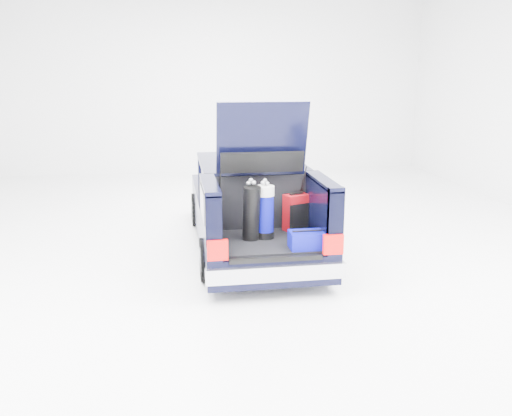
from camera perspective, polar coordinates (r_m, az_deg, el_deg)
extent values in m
plane|color=white|center=(9.06, -0.49, -4.15)|extent=(14.00, 14.00, 0.00)
cube|color=black|center=(9.53, -1.07, -0.07)|extent=(1.75, 3.00, 0.70)
cube|color=black|center=(11.07, -2.17, 1.45)|extent=(1.70, 0.30, 0.50)
cube|color=#B3B3BB|center=(11.22, -2.25, 1.26)|extent=(1.72, 0.10, 0.22)
cube|color=black|center=(8.91, -0.65, 2.99)|extent=(1.55, 1.95, 0.54)
cube|color=black|center=(8.86, -0.65, 4.83)|extent=(1.62, 2.05, 0.06)
cube|color=black|center=(7.55, 1.18, -5.23)|extent=(1.75, 1.30, 0.40)
cube|color=black|center=(7.49, 1.16, -3.56)|extent=(1.32, 1.18, 0.05)
cube|color=black|center=(7.27, -4.83, -0.89)|extent=(0.20, 1.30, 0.85)
cube|color=black|center=(7.53, 7.02, -0.40)|extent=(0.20, 1.30, 0.85)
cube|color=black|center=(7.16, -4.90, 2.47)|extent=(0.20, 1.30, 0.06)
cube|color=black|center=(7.43, 7.12, 2.84)|extent=(0.20, 1.30, 0.06)
cube|color=black|center=(7.95, 0.42, 0.47)|extent=(1.36, 0.08, 0.84)
cube|color=#B3B3BB|center=(6.91, 2.16, -6.87)|extent=(1.80, 0.12, 0.20)
cube|color=#AD0907|center=(6.72, -4.07, -4.44)|extent=(0.26, 0.07, 0.26)
cube|color=#AD0907|center=(6.99, 8.13, -3.80)|extent=(0.26, 0.07, 0.26)
cube|color=black|center=(6.88, 2.12, -5.41)|extent=(1.20, 0.06, 0.06)
cube|color=black|center=(7.60, 0.64, 7.42)|extent=(1.28, 0.33, 1.03)
cube|color=black|center=(7.63, 0.60, 8.50)|extent=(0.95, 0.17, 0.54)
cylinder|color=black|center=(10.28, -6.20, -0.16)|extent=(0.20, 0.62, 0.62)
cylinder|color=slate|center=(10.28, -6.20, -0.16)|extent=(0.23, 0.36, 0.36)
cylinder|color=black|center=(10.48, 2.79, 0.19)|extent=(0.20, 0.62, 0.62)
cylinder|color=slate|center=(10.48, 2.79, 0.19)|extent=(0.23, 0.36, 0.36)
cylinder|color=black|center=(7.61, -5.14, -5.44)|extent=(0.20, 0.62, 0.62)
cylinder|color=slate|center=(7.61, -5.14, -5.44)|extent=(0.23, 0.36, 0.36)
cylinder|color=black|center=(7.87, 6.89, -4.79)|extent=(0.20, 0.62, 0.62)
cylinder|color=slate|center=(7.87, 6.89, -4.79)|extent=(0.23, 0.36, 0.36)
cube|color=maroon|center=(7.88, 4.25, -0.46)|extent=(0.40, 0.32, 0.54)
cube|color=black|center=(7.81, 4.28, 1.54)|extent=(0.22, 0.12, 0.03)
cube|color=black|center=(7.80, 4.41, -1.03)|extent=(0.33, 0.15, 0.41)
cylinder|color=black|center=(7.38, -0.48, -0.57)|extent=(0.29, 0.35, 0.78)
cube|color=white|center=(7.47, -0.59, -0.17)|extent=(0.09, 0.03, 0.27)
sphere|color=#99999E|center=(7.29, -0.79, 2.61)|extent=(0.06, 0.06, 0.06)
sphere|color=#99999E|center=(7.26, -0.25, 2.69)|extent=(0.06, 0.06, 0.06)
cylinder|color=black|center=(7.57, 0.96, -2.79)|extent=(0.32, 0.32, 0.10)
cylinder|color=#050683|center=(7.48, 0.97, -0.54)|extent=(0.29, 0.29, 0.53)
cylinder|color=white|center=(7.40, 0.98, 1.83)|extent=(0.32, 0.32, 0.13)
sphere|color=#99999E|center=(7.41, 1.18, 2.59)|extent=(0.06, 0.06, 0.06)
sphere|color=#99999E|center=(7.41, 0.94, 2.91)|extent=(0.06, 0.06, 0.06)
cube|color=#050683|center=(7.15, 5.42, -3.35)|extent=(0.47, 0.31, 0.22)
cylinder|color=black|center=(7.12, 5.44, -2.41)|extent=(0.41, 0.03, 0.02)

